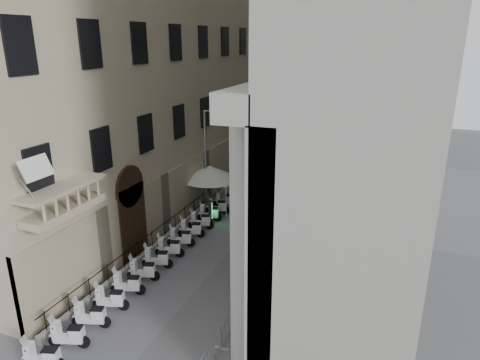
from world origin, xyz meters
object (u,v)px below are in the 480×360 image
(security_tent, at_px, (213,175))
(pedestrian_b, at_px, (320,180))
(street_lamp, at_px, (209,152))
(info_kiosk, at_px, (210,213))
(pedestrian_a, at_px, (286,197))

(security_tent, distance_m, pedestrian_b, 10.02)
(street_lamp, relative_size, info_kiosk, 4.44)
(security_tent, relative_size, street_lamp, 0.55)
(security_tent, xyz_separation_m, pedestrian_a, (4.85, 2.59, -1.99))
(security_tent, xyz_separation_m, street_lamp, (-0.33, 0.10, 1.64))
(pedestrian_a, bearing_deg, security_tent, 40.17)
(info_kiosk, relative_size, pedestrian_a, 1.07)
(info_kiosk, height_order, pedestrian_b, pedestrian_b)
(security_tent, distance_m, street_lamp, 1.67)
(security_tent, relative_size, pedestrian_b, 2.25)
(security_tent, height_order, pedestrian_b, security_tent)
(pedestrian_a, distance_m, pedestrian_b, 5.02)
(street_lamp, relative_size, pedestrian_a, 4.74)
(street_lamp, distance_m, pedestrian_b, 10.59)
(street_lamp, xyz_separation_m, pedestrian_a, (5.19, 2.49, -3.63))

